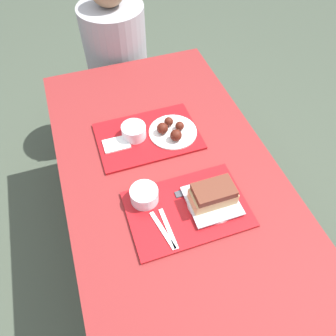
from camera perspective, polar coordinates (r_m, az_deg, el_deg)
The scene contains 14 objects.
ground_plane at distance 2.01m, azimuth 0.06°, elevation -12.86°, with size 12.00×12.00×0.00m, color #424C3D.
picnic_table at distance 1.45m, azimuth 0.08°, elevation -2.01°, with size 0.88×1.57×0.74m.
picnic_bench_far at distance 2.34m, azimuth -8.08°, elevation 13.04°, with size 0.84×0.28×0.43m.
tray_near at distance 1.26m, azimuth 3.57°, elevation -7.10°, with size 0.45×0.30×0.01m.
tray_far at distance 1.49m, azimuth -3.51°, elevation 5.54°, with size 0.45×0.30×0.01m.
bowl_coleslaw_near at distance 1.24m, azimuth -4.16°, elevation -4.65°, with size 0.11×0.11×0.06m.
brisket_sandwich_plate at distance 1.24m, azimuth 7.80°, elevation -4.96°, with size 0.19×0.19×0.10m.
plastic_fork_near at distance 1.20m, azimuth -0.95°, elevation -10.77°, with size 0.05×0.17×0.00m.
plastic_knife_near at distance 1.20m, azimuth 0.06°, elevation -10.47°, with size 0.02×0.17×0.00m.
condiment_packet at distance 1.28m, azimuth 2.05°, elevation -4.54°, with size 0.04×0.03×0.01m.
bowl_coleslaw_far at distance 1.46m, azimuth -5.99°, elevation 6.47°, with size 0.11×0.11×0.06m.
wings_plate_far at distance 1.48m, azimuth 0.67°, elevation 6.57°, with size 0.22×0.22×0.06m.
napkin_far at distance 1.46m, azimuth -8.97°, elevation 4.12°, with size 0.11×0.08×0.01m.
person_seated_across at distance 2.13m, azimuth -9.31°, elevation 20.51°, with size 0.38×0.38×0.71m.
Camera 1 is at (-0.28, -0.81, 1.82)m, focal length 35.00 mm.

